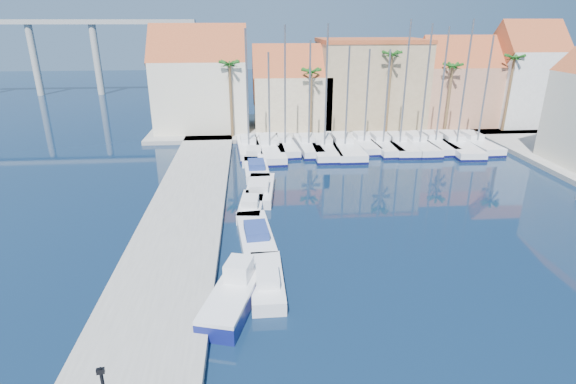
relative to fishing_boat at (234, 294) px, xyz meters
name	(u,v)px	position (x,y,z in m)	size (l,w,h in m)	color
ground	(346,384)	(4.85, -6.07, -0.70)	(260.00, 260.00, 0.00)	black
quay_west	(176,241)	(-4.15, 7.43, -0.45)	(6.00, 77.00, 0.50)	gray
shore_north	(346,125)	(14.85, 41.93, -0.45)	(54.00, 16.00, 0.50)	gray
fishing_boat	(234,294)	(0.00, 0.00, 0.00)	(3.61, 6.37, 2.12)	navy
motorboat_west_0	(267,281)	(1.83, 1.45, -0.20)	(1.82, 5.63, 1.40)	white
motorboat_west_1	(255,234)	(1.26, 7.40, -0.20)	(2.79, 6.91, 1.40)	white
motorboat_west_2	(251,206)	(1.02, 12.56, -0.20)	(2.29, 5.63, 1.40)	white
motorboat_west_3	(260,189)	(1.83, 16.20, -0.20)	(2.92, 7.21, 1.40)	white
motorboat_west_4	(256,168)	(1.60, 22.26, -0.20)	(2.53, 7.13, 1.40)	white
motorboat_west_5	(254,154)	(1.49, 27.18, -0.20)	(2.61, 7.07, 1.40)	white
motorboat_west_6	(249,142)	(0.93, 32.51, -0.20)	(2.66, 6.47, 1.40)	white
sailboat_0	(249,146)	(0.88, 30.18, -0.09)	(3.12, 9.46, 13.56)	white
sailboat_1	(269,148)	(3.28, 29.64, -0.15)	(3.28, 11.84, 11.19)	white
sailboat_2	(284,145)	(5.09, 30.50, -0.07)	(3.04, 8.91, 13.91)	white
sailboat_3	(308,145)	(7.84, 30.23, -0.10)	(2.79, 9.01, 12.37)	white
sailboat_4	(324,147)	(9.57, 29.37, -0.11)	(3.02, 10.66, 14.04)	white
sailboat_5	(344,146)	(12.00, 29.69, -0.15)	(3.07, 11.56, 11.76)	white
sailboat_6	(363,143)	(14.53, 30.73, -0.11)	(2.63, 8.52, 11.35)	white
sailboat_7	(382,144)	(16.66, 30.16, -0.13)	(2.82, 9.61, 11.37)	white
sailboat_8	(398,144)	(18.61, 29.86, -0.08)	(2.80, 9.51, 14.45)	white
sailboat_9	(418,144)	(20.96, 29.75, -0.09)	(2.49, 9.39, 14.03)	white
sailboat_10	(433,142)	(23.10, 30.34, -0.09)	(2.82, 9.54, 13.70)	white
sailboat_11	(454,144)	(25.33, 29.48, -0.12)	(3.63, 11.52, 14.49)	white
sailboat_12	(475,142)	(27.98, 29.76, -0.11)	(2.92, 9.52, 12.78)	white
building_0	(201,83)	(-5.15, 40.93, 5.82)	(12.30, 9.00, 13.50)	beige
building_1	(291,91)	(6.85, 40.93, 4.59)	(10.30, 8.00, 11.00)	tan
building_2	(369,82)	(17.85, 41.93, 5.55)	(14.20, 10.20, 11.50)	#9C8560
building_3	(455,85)	(29.85, 40.93, 5.16)	(10.30, 8.00, 12.00)	tan
building_4	(523,77)	(38.85, 39.93, 6.26)	(8.30, 8.00, 14.00)	silver
palm_0	(229,67)	(-1.15, 35.93, 8.38)	(2.60, 2.60, 10.15)	brown
palm_1	(311,74)	(8.85, 35.93, 7.43)	(2.60, 2.60, 9.15)	brown
palm_2	(392,57)	(18.85, 35.93, 9.31)	(2.60, 2.60, 11.15)	brown
palm_3	(452,69)	(26.85, 35.93, 7.90)	(2.60, 2.60, 9.65)	brown
palm_4	(514,60)	(34.85, 35.93, 8.85)	(2.60, 2.60, 10.65)	brown
viaduct	(68,42)	(-34.22, 75.93, 9.54)	(48.00, 2.20, 14.45)	#9E9E99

